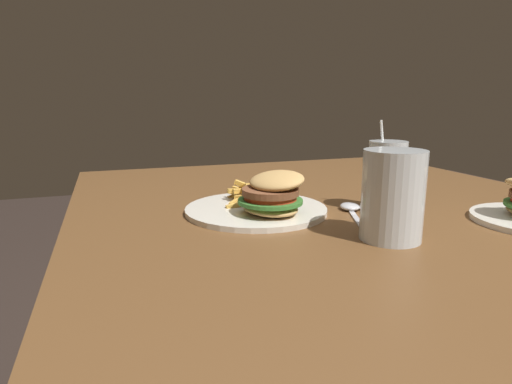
% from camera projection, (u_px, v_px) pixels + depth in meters
% --- Properties ---
extents(dining_table, '(1.36, 1.06, 0.77)m').
position_uv_depth(dining_table, '(355.00, 282.00, 0.85)').
color(dining_table, brown).
rests_on(dining_table, ground_plane).
extents(meal_plate_near, '(0.27, 0.27, 0.09)m').
position_uv_depth(meal_plate_near, '(263.00, 201.00, 0.81)').
color(meal_plate_near, silver).
rests_on(meal_plate_near, dining_table).
extents(beer_glass, '(0.10, 0.10, 0.14)m').
position_uv_depth(beer_glass, '(392.00, 197.00, 0.66)').
color(beer_glass, silver).
rests_on(beer_glass, dining_table).
extents(juice_glass, '(0.07, 0.07, 0.18)m').
position_uv_depth(juice_glass, '(386.00, 179.00, 0.83)').
color(juice_glass, silver).
rests_on(juice_glass, dining_table).
extents(spoon, '(0.15, 0.08, 0.01)m').
position_uv_depth(spoon, '(351.00, 208.00, 0.84)').
color(spoon, silver).
rests_on(spoon, dining_table).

